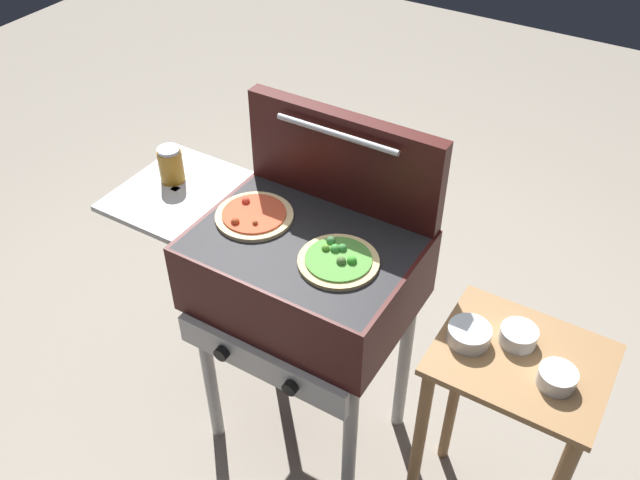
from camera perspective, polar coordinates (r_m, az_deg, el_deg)
The scene contains 10 objects.
ground_plane at distance 2.61m, azimuth -0.97°, elevation -15.26°, with size 8.00×8.00×0.00m, color gray.
grill at distance 2.04m, azimuth -1.60°, elevation -2.99°, with size 0.96×0.53×0.90m.
grill_lid_open at distance 2.00m, azimuth 1.97°, elevation 6.75°, with size 0.63×0.08×0.30m.
pizza_pepperoni at distance 2.03m, azimuth -5.55°, elevation 2.06°, with size 0.23×0.23×0.03m.
pizza_veggie at distance 1.86m, azimuth 1.55°, elevation -1.67°, with size 0.23×0.23×0.04m.
sauce_jar at distance 2.20m, azimuth -12.35°, elevation 6.16°, with size 0.08×0.08×0.12m.
prep_table at distance 2.03m, azimuth 15.36°, elevation -13.64°, with size 0.44×0.36×0.79m.
topping_bowl_near at distance 1.87m, azimuth 16.22°, elevation -7.71°, with size 0.10×0.10×0.04m.
topping_bowl_far at distance 1.84m, azimuth 12.33°, elevation -7.74°, with size 0.11×0.11×0.04m.
topping_bowl_middle at distance 1.80m, azimuth 19.17°, elevation -10.84°, with size 0.10×0.10×0.04m.
Camera 1 is at (0.81, -1.25, 2.15)m, focal length 38.32 mm.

